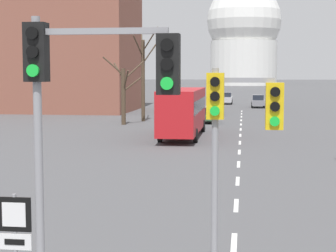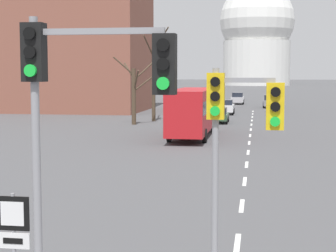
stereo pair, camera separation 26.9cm
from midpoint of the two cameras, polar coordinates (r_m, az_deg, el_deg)
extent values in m
cube|color=silver|center=(15.72, 6.22, -11.79)|extent=(0.16, 2.00, 0.01)
cube|color=silver|center=(20.06, 6.56, -8.00)|extent=(0.16, 2.00, 0.01)
cube|color=silver|center=(24.46, 6.77, -5.57)|extent=(0.16, 2.00, 0.01)
cube|color=silver|center=(28.89, 6.92, -3.88)|extent=(0.16, 2.00, 0.01)
cube|color=silver|center=(33.34, 7.03, -2.64)|extent=(0.16, 2.00, 0.01)
cube|color=silver|center=(37.80, 7.11, -1.69)|extent=(0.16, 2.00, 0.01)
cube|color=silver|center=(42.27, 7.18, -0.94)|extent=(0.16, 2.00, 0.01)
cube|color=silver|center=(46.75, 7.23, -0.34)|extent=(0.16, 2.00, 0.01)
cube|color=silver|center=(51.23, 7.27, 0.16)|extent=(0.16, 2.00, 0.01)
cube|color=silver|center=(55.71, 7.31, 0.58)|extent=(0.16, 2.00, 0.01)
cube|color=silver|center=(60.20, 7.34, 0.94)|extent=(0.16, 2.00, 0.01)
cube|color=silver|center=(64.68, 7.36, 1.24)|extent=(0.16, 2.00, 0.01)
cube|color=silver|center=(69.17, 7.39, 1.51)|extent=(0.16, 2.00, 0.01)
cylinder|color=gray|center=(9.67, -13.73, -5.85)|extent=(0.14, 0.14, 5.56)
cube|color=black|center=(9.50, -14.03, 7.28)|extent=(0.36, 0.28, 0.96)
cylinder|color=black|center=(9.36, -14.46, 9.12)|extent=(0.20, 0.06, 0.20)
cylinder|color=black|center=(9.34, -14.41, 7.30)|extent=(0.20, 0.06, 0.20)
cylinder|color=green|center=(9.34, -14.37, 5.48)|extent=(0.20, 0.06, 0.20)
cube|color=gray|center=(9.17, -7.66, 9.53)|extent=(2.18, 0.10, 0.10)
cube|color=black|center=(8.93, -0.83, 6.28)|extent=(0.36, 0.28, 0.96)
cylinder|color=black|center=(8.77, -0.99, 8.24)|extent=(0.20, 0.06, 0.20)
cylinder|color=black|center=(8.76, -0.99, 6.30)|extent=(0.20, 0.06, 0.20)
cylinder|color=green|center=(8.76, -0.99, 4.35)|extent=(0.20, 0.06, 0.20)
cylinder|color=gray|center=(11.87, 4.11, -5.62)|extent=(0.14, 0.14, 4.75)
cube|color=yellow|center=(11.67, 4.17, 3.06)|extent=(0.36, 0.28, 0.96)
cylinder|color=black|center=(11.49, 4.13, 4.50)|extent=(0.20, 0.06, 0.20)
cylinder|color=black|center=(11.50, 4.12, 3.02)|extent=(0.20, 0.06, 0.20)
cylinder|color=green|center=(11.51, 4.11, 1.54)|extent=(0.20, 0.06, 0.20)
cube|color=gray|center=(11.64, 7.17, 4.65)|extent=(1.21, 0.10, 0.10)
cube|color=yellow|center=(11.66, 10.12, 2.00)|extent=(0.36, 0.28, 0.96)
cylinder|color=black|center=(11.48, 10.18, 3.43)|extent=(0.20, 0.06, 0.20)
cylinder|color=black|center=(11.49, 10.15, 1.95)|extent=(0.20, 0.06, 0.20)
cylinder|color=green|center=(11.52, 10.13, 0.47)|extent=(0.20, 0.06, 0.20)
cube|color=black|center=(10.10, -16.10, -8.62)|extent=(0.60, 0.03, 0.60)
cube|color=white|center=(10.08, -16.14, -8.65)|extent=(0.42, 0.01, 0.42)
cube|color=white|center=(10.23, -16.03, -11.24)|extent=(0.60, 0.03, 0.28)
cube|color=black|center=(10.21, -16.07, -11.26)|extent=(0.36, 0.01, 0.10)
cube|color=#B7B7BC|center=(84.82, 5.81, 2.73)|extent=(1.84, 4.34, 0.74)
cube|color=#1E232D|center=(84.58, 5.81, 3.19)|extent=(1.56, 2.08, 0.66)
cylinder|color=black|center=(86.21, 5.26, 2.53)|extent=(0.18, 0.72, 0.72)
cylinder|color=black|center=(86.16, 6.42, 2.52)|extent=(0.18, 0.72, 0.72)
cylinder|color=black|center=(83.53, 5.19, 2.44)|extent=(0.18, 0.72, 0.72)
cylinder|color=black|center=(83.47, 6.38, 2.43)|extent=(0.18, 0.72, 0.72)
cube|color=silver|center=(63.70, 4.65, 1.85)|extent=(1.80, 3.92, 0.75)
cube|color=#1E232D|center=(63.47, 4.65, 2.43)|extent=(1.53, 1.88, 0.56)
cylinder|color=black|center=(64.98, 3.96, 1.59)|extent=(0.18, 0.68, 0.68)
cylinder|color=black|center=(64.89, 5.46, 1.58)|extent=(0.18, 0.68, 0.68)
cylinder|color=black|center=(62.56, 3.81, 1.45)|extent=(0.18, 0.68, 0.68)
cylinder|color=black|center=(62.47, 5.37, 1.43)|extent=(0.18, 0.68, 0.68)
cube|color=slate|center=(76.69, 9.02, 2.39)|extent=(1.69, 4.26, 0.70)
cube|color=#1E232D|center=(76.45, 9.04, 2.90)|extent=(1.43, 2.04, 0.68)
cylinder|color=black|center=(78.01, 8.42, 2.19)|extent=(0.18, 0.71, 0.71)
cylinder|color=black|center=(78.05, 9.58, 2.18)|extent=(0.18, 0.71, 0.71)
cylinder|color=black|center=(75.38, 8.44, 2.08)|extent=(0.18, 0.71, 0.71)
cylinder|color=black|center=(75.41, 9.65, 2.06)|extent=(0.18, 0.71, 0.71)
cube|color=#2D4C33|center=(52.62, 3.96, 0.97)|extent=(1.74, 3.88, 0.56)
cube|color=#1E232D|center=(52.39, 3.95, 1.58)|extent=(1.48, 1.86, 0.59)
cylinder|color=black|center=(53.90, 3.17, 0.78)|extent=(0.18, 0.62, 0.62)
cylinder|color=black|center=(53.80, 4.91, 0.76)|extent=(0.18, 0.62, 0.62)
cylinder|color=black|center=(51.51, 2.96, 0.57)|extent=(0.18, 0.62, 0.62)
cylinder|color=black|center=(51.40, 4.78, 0.55)|extent=(0.18, 0.62, 0.62)
cube|color=red|center=(40.64, 1.34, 1.64)|extent=(2.50, 10.80, 3.00)
cube|color=black|center=(40.62, 1.34, 2.17)|extent=(2.52, 10.26, 0.90)
cylinder|color=black|center=(44.64, 0.34, 0.05)|extent=(0.26, 0.96, 0.96)
cylinder|color=black|center=(44.40, 3.41, 0.01)|extent=(0.26, 0.96, 0.96)
cylinder|color=black|center=(37.73, -1.02, -0.93)|extent=(0.26, 0.96, 0.96)
cylinder|color=black|center=(37.44, 2.61, -0.99)|extent=(0.26, 0.96, 0.96)
cylinder|color=#473828|center=(54.10, -2.69, 4.61)|extent=(0.35, 0.35, 7.80)
cylinder|color=#473828|center=(53.25, -1.89, 8.89)|extent=(1.73, 1.82, 2.07)
cylinder|color=#473828|center=(52.90, -3.24, 8.18)|extent=(0.47, 2.73, 1.84)
cylinder|color=#473828|center=(53.21, -2.62, 7.71)|extent=(0.52, 1.89, 1.73)
cylinder|color=#473828|center=(54.11, -1.81, 7.68)|extent=(1.76, 0.38, 2.49)
cylinder|color=#473828|center=(55.68, -2.82, 8.70)|extent=(0.70, 3.01, 2.56)
cylinder|color=#473828|center=(50.63, -4.70, 2.99)|extent=(0.39, 0.39, 5.06)
cylinder|color=#473828|center=(51.00, -3.64, 5.67)|extent=(1.68, 1.44, 1.77)
cylinder|color=#473828|center=(50.78, -3.76, 4.28)|extent=(1.61, 0.92, 1.36)
cylinder|color=#473828|center=(50.57, -5.75, 6.10)|extent=(1.83, 0.64, 1.68)
cylinder|color=#473828|center=(49.98, -4.45, 4.66)|extent=(0.78, 1.23, 1.83)
cylinder|color=#473828|center=(51.29, -5.23, 5.70)|extent=(1.17, 1.37, 1.39)
cylinder|color=silver|center=(217.25, 7.64, 6.34)|extent=(25.22, 25.22, 16.81)
sphere|color=silver|center=(218.12, 7.70, 10.58)|extent=(28.02, 28.02, 28.02)
cube|color=brown|center=(71.14, -11.08, 11.00)|extent=(18.00, 14.00, 23.40)
camera|label=1|loc=(0.13, -90.67, -0.06)|focal=60.00mm
camera|label=2|loc=(0.13, 89.33, 0.06)|focal=60.00mm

